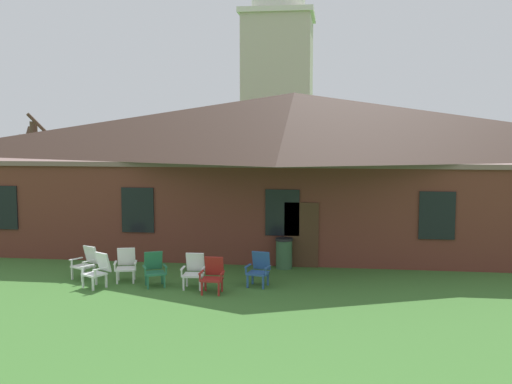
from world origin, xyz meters
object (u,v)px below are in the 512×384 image
Objects in this scene: lawn_chair_by_porch at (86,262)px; lawn_chair_right_end at (194,270)px; lawn_chair_far_side at (213,274)px; trash_bin at (284,253)px; lawn_chair_left_end at (126,264)px; lawn_chair_near_door at (98,269)px; lawn_chair_middle at (154,268)px; lawn_chair_under_eave at (259,268)px.

lawn_chair_by_porch is 3.47m from lawn_chair_right_end.
lawn_chair_far_side is 0.98× the size of trash_bin.
lawn_chair_right_end is at bearing -9.63° from lawn_chair_by_porch.
trash_bin is at bearing 26.45° from lawn_chair_left_end.
lawn_chair_by_porch is at bearing 165.97° from lawn_chair_far_side.
lawn_chair_near_door is 2.71m from lawn_chair_right_end.
lawn_chair_middle is 1.17m from lawn_chair_right_end.
trash_bin is (4.99, 2.96, -0.00)m from lawn_chair_near_door.
lawn_chair_far_side is (1.79, -0.47, 0.00)m from lawn_chair_middle.
lawn_chair_far_side is at bearing -142.90° from lawn_chair_under_eave.
lawn_chair_far_side and lawn_chair_under_eave have the same top height.
trash_bin reaches higher than lawn_chair_middle.
trash_bin reaches higher than lawn_chair_under_eave.
lawn_chair_left_end and lawn_chair_far_side have the same top height.
lawn_chair_middle is (0.98, -0.41, 0.00)m from lawn_chair_left_end.
lawn_chair_far_side is 1.45m from lawn_chair_under_eave.
lawn_chair_by_porch is 4.18m from lawn_chair_far_side.
lawn_chair_by_porch is 1.00× the size of lawn_chair_right_end.
lawn_chair_by_porch is at bearing 129.47° from lawn_chair_near_door.
lawn_chair_middle is 0.98× the size of trash_bin.
lawn_chair_far_side is (3.32, -0.13, 0.00)m from lawn_chair_near_door.
lawn_chair_near_door is 0.93m from lawn_chair_left_end.
lawn_chair_left_end is 3.93m from lawn_chair_under_eave.
lawn_chair_right_end is at bearing -11.74° from lawn_chair_left_end.
lawn_chair_near_door is at bearing 177.76° from lawn_chair_far_side.
lawn_chair_under_eave is (1.15, 0.87, 0.00)m from lawn_chair_far_side.
lawn_chair_middle and lawn_chair_under_eave have the same top height.
lawn_chair_near_door is at bearing -170.58° from lawn_chair_under_eave.
lawn_chair_left_end is at bearing 179.93° from lawn_chair_under_eave.
lawn_chair_under_eave is (1.78, 0.44, 0.00)m from lawn_chair_right_end.
lawn_chair_near_door is 1.00× the size of lawn_chair_middle.
lawn_chair_by_porch is 6.08m from trash_bin.
lawn_chair_under_eave is at bearing -1.53° from lawn_chair_by_porch.
lawn_chair_by_porch is at bearing 170.37° from lawn_chair_right_end.
lawn_chair_middle is at bearing -172.25° from lawn_chair_under_eave.
lawn_chair_by_porch is at bearing 178.47° from lawn_chair_under_eave.
lawn_chair_near_door is at bearing -173.62° from lawn_chair_right_end.
lawn_chair_far_side is (0.63, -0.43, 0.00)m from lawn_chair_right_end.
lawn_chair_left_end is 1.00× the size of lawn_chair_right_end.
trash_bin reaches higher than lawn_chair_far_side.
lawn_chair_by_porch is at bearing -160.05° from trash_bin.
lawn_chair_middle is 2.98m from lawn_chair_under_eave.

